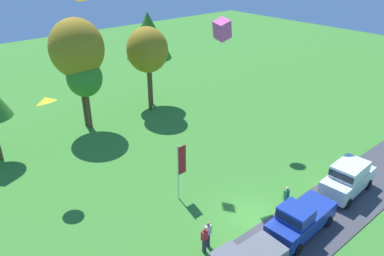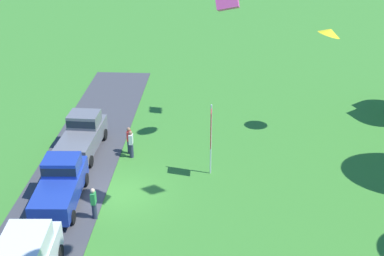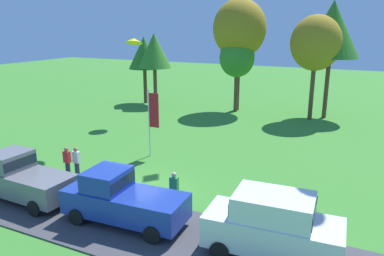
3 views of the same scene
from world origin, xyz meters
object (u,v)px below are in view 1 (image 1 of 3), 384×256
object	(u,v)px
kite_box_low_drifter	(222,29)
person_beside_suv	(286,198)
tree_right_of_center	(77,49)
kite_delta_mid_center	(46,100)
tree_left_of_center	(147,50)
tree_lone_near	(148,36)
flag_banner	(181,164)
car_suv_by_flagpole	(348,177)
person_watching_sky	(208,234)
person_on_lawn	(204,240)
tree_far_right	(85,78)
car_pickup_mid_row	(300,219)

from	to	relation	value
kite_box_low_drifter	person_beside_suv	bearing A→B (deg)	-86.68
tree_right_of_center	kite_delta_mid_center	bearing A→B (deg)	-126.99
kite_box_low_drifter	kite_delta_mid_center	bearing A→B (deg)	147.45
tree_left_of_center	kite_box_low_drifter	size ratio (longest dim) A/B	7.20
tree_lone_near	kite_box_low_drifter	world-z (taller)	kite_box_low_drifter
tree_lone_near	flag_banner	distance (m)	17.86
car_suv_by_flagpole	tree_left_of_center	bearing A→B (deg)	95.17
car_suv_by_flagpole	person_beside_suv	xyz separation A→B (m)	(-4.68, 1.67, -0.42)
flag_banner	tree_lone_near	bearing A→B (deg)	61.64
person_beside_suv	kite_delta_mid_center	xyz separation A→B (m)	(-10.07, 12.23, 5.73)
person_watching_sky	tree_left_of_center	distance (m)	21.32
person_watching_sky	tree_right_of_center	xyz separation A→B (m)	(2.12, 19.42, 6.59)
person_watching_sky	flag_banner	bearing A→B (deg)	68.82
person_on_lawn	tree_far_right	world-z (taller)	tree_far_right
tree_far_right	flag_banner	distance (m)	14.29
person_watching_sky	tree_lone_near	distance (m)	23.11
tree_lone_near	flag_banner	bearing A→B (deg)	-118.36
tree_far_right	car_suv_by_flagpole	bearing A→B (deg)	-67.78
person_watching_sky	tree_left_of_center	xyz separation A→B (m)	(8.95, 18.56, 5.48)
tree_far_right	tree_lone_near	size ratio (longest dim) A/B	0.68
car_pickup_mid_row	person_watching_sky	xyz separation A→B (m)	(-4.82, 2.77, -0.23)
person_beside_suv	tree_lone_near	world-z (taller)	tree_lone_near
car_pickup_mid_row	kite_box_low_drifter	size ratio (longest dim) A/B	4.24
person_on_lawn	car_pickup_mid_row	bearing A→B (deg)	-26.11
car_pickup_mid_row	person_beside_suv	world-z (taller)	car_pickup_mid_row
tree_right_of_center	tree_far_right	size ratio (longest dim) A/B	1.52
person_on_lawn	tree_right_of_center	size ratio (longest dim) A/B	0.17
tree_right_of_center	tree_far_right	world-z (taller)	tree_right_of_center
car_suv_by_flagpole	tree_lone_near	xyz separation A→B (m)	(-0.89, 22.26, 6.14)
car_pickup_mid_row	kite_delta_mid_center	distance (m)	17.55
person_on_lawn	car_suv_by_flagpole	bearing A→B (deg)	-11.41
kite_delta_mid_center	car_suv_by_flagpole	bearing A→B (deg)	-43.30
tree_far_right	tree_left_of_center	distance (m)	6.93
car_pickup_mid_row	tree_far_right	xyz separation A→B (m)	(-2.63, 21.53, 3.79)
person_watching_sky	kite_box_low_drifter	size ratio (longest dim) A/B	1.42
person_watching_sky	tree_right_of_center	size ratio (longest dim) A/B	0.17
flag_banner	kite_box_low_drifter	distance (m)	9.13
tree_lone_near	flag_banner	world-z (taller)	tree_lone_near
tree_left_of_center	kite_delta_mid_center	world-z (taller)	tree_left_of_center
person_on_lawn	tree_left_of_center	bearing A→B (deg)	63.35
person_beside_suv	tree_right_of_center	size ratio (longest dim) A/B	0.17
person_watching_sky	tree_lone_near	world-z (taller)	tree_lone_near
car_pickup_mid_row	kite_box_low_drifter	bearing A→B (deg)	82.83
car_pickup_mid_row	tree_far_right	distance (m)	22.01
tree_far_right	kite_delta_mid_center	distance (m)	9.67
person_on_lawn	tree_lone_near	xyz separation A→B (m)	(10.43, 19.98, 6.56)
person_watching_sky	person_beside_suv	size ratio (longest dim) A/B	1.00
flag_banner	car_pickup_mid_row	bearing A→B (deg)	-67.89
person_watching_sky	tree_far_right	bearing A→B (deg)	83.35
tree_lone_near	kite_delta_mid_center	bearing A→B (deg)	-148.93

